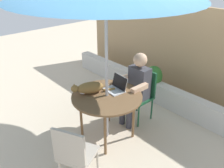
{
  "coord_description": "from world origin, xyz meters",
  "views": [
    {
      "loc": [
        2.26,
        -1.94,
        2.47
      ],
      "look_at": [
        0.0,
        0.1,
        0.9
      ],
      "focal_mm": 37.85,
      "sensor_mm": 36.0,
      "label": 1
    }
  ],
  "objects_px": {
    "chair_empty": "(74,153)",
    "cat": "(89,88)",
    "potted_plant_near_fence": "(153,80)",
    "patio_table": "(107,99)",
    "chair_occupied": "(142,91)",
    "laptop": "(117,86)",
    "person_seated": "(136,85)"
  },
  "relations": [
    {
      "from": "chair_empty",
      "to": "person_seated",
      "type": "xyz_separation_m",
      "value": [
        -0.44,
        1.53,
        0.17
      ]
    },
    {
      "from": "chair_empty",
      "to": "cat",
      "type": "bearing_deg",
      "value": 132.49
    },
    {
      "from": "potted_plant_near_fence",
      "to": "cat",
      "type": "bearing_deg",
      "value": -87.75
    },
    {
      "from": "patio_table",
      "to": "potted_plant_near_fence",
      "type": "distance_m",
      "value": 1.53
    },
    {
      "from": "chair_empty",
      "to": "laptop",
      "type": "distance_m",
      "value": 1.24
    },
    {
      "from": "patio_table",
      "to": "chair_occupied",
      "type": "relative_size",
      "value": 1.17
    },
    {
      "from": "laptop",
      "to": "cat",
      "type": "distance_m",
      "value": 0.43
    },
    {
      "from": "person_seated",
      "to": "patio_table",
      "type": "bearing_deg",
      "value": -90.0
    },
    {
      "from": "cat",
      "to": "potted_plant_near_fence",
      "type": "distance_m",
      "value": 1.69
    },
    {
      "from": "chair_occupied",
      "to": "person_seated",
      "type": "xyz_separation_m",
      "value": [
        0.0,
        -0.16,
        0.17
      ]
    },
    {
      "from": "patio_table",
      "to": "potted_plant_near_fence",
      "type": "xyz_separation_m",
      "value": [
        -0.3,
        1.48,
        -0.3
      ]
    },
    {
      "from": "chair_occupied",
      "to": "potted_plant_near_fence",
      "type": "height_order",
      "value": "chair_occupied"
    },
    {
      "from": "cat",
      "to": "potted_plant_near_fence",
      "type": "relative_size",
      "value": 0.86
    },
    {
      "from": "patio_table",
      "to": "chair_empty",
      "type": "bearing_deg",
      "value": -63.55
    },
    {
      "from": "person_seated",
      "to": "cat",
      "type": "height_order",
      "value": "person_seated"
    },
    {
      "from": "laptop",
      "to": "potted_plant_near_fence",
      "type": "bearing_deg",
      "value": 102.18
    },
    {
      "from": "person_seated",
      "to": "cat",
      "type": "xyz_separation_m",
      "value": [
        -0.23,
        -0.79,
        0.14
      ]
    },
    {
      "from": "chair_empty",
      "to": "person_seated",
      "type": "distance_m",
      "value": 1.6
    },
    {
      "from": "chair_empty",
      "to": "laptop",
      "type": "relative_size",
      "value": 2.74
    },
    {
      "from": "laptop",
      "to": "chair_occupied",
      "type": "bearing_deg",
      "value": 87.4
    },
    {
      "from": "patio_table",
      "to": "chair_occupied",
      "type": "distance_m",
      "value": 0.81
    },
    {
      "from": "chair_empty",
      "to": "cat",
      "type": "xyz_separation_m",
      "value": [
        -0.68,
        0.74,
        0.31
      ]
    },
    {
      "from": "laptop",
      "to": "potted_plant_near_fence",
      "type": "distance_m",
      "value": 1.35
    },
    {
      "from": "person_seated",
      "to": "laptop",
      "type": "height_order",
      "value": "person_seated"
    },
    {
      "from": "person_seated",
      "to": "chair_empty",
      "type": "bearing_deg",
      "value": -73.79
    },
    {
      "from": "person_seated",
      "to": "potted_plant_near_fence",
      "type": "xyz_separation_m",
      "value": [
        -0.3,
        0.84,
        -0.3
      ]
    },
    {
      "from": "chair_empty",
      "to": "cat",
      "type": "distance_m",
      "value": 1.05
    },
    {
      "from": "potted_plant_near_fence",
      "to": "laptop",
      "type": "bearing_deg",
      "value": -77.82
    },
    {
      "from": "person_seated",
      "to": "cat",
      "type": "distance_m",
      "value": 0.83
    },
    {
      "from": "cat",
      "to": "potted_plant_near_fence",
      "type": "bearing_deg",
      "value": 92.25
    },
    {
      "from": "potted_plant_near_fence",
      "to": "chair_occupied",
      "type": "bearing_deg",
      "value": -66.61
    },
    {
      "from": "chair_occupied",
      "to": "cat",
      "type": "relative_size",
      "value": 1.49
    }
  ]
}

